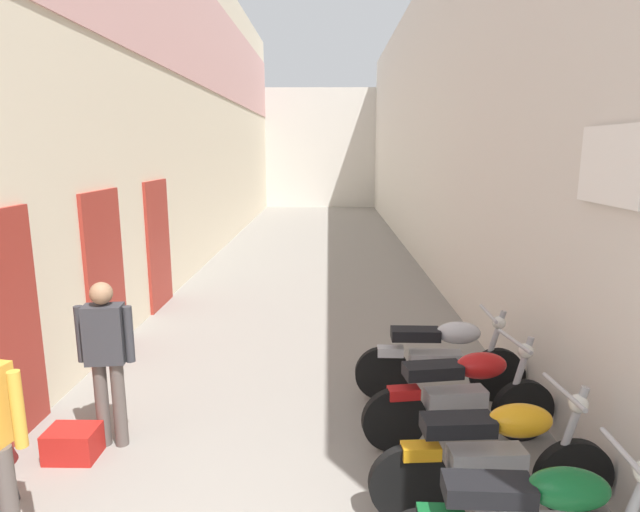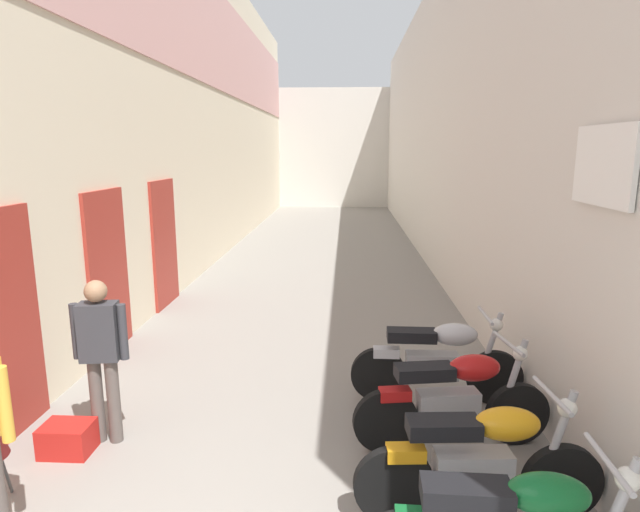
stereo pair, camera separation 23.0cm
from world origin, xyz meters
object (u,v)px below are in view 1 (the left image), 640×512
object	(u,v)px
motorcycle_second	(495,456)
plastic_crate	(73,443)
motorcycle_fourth	(441,357)
pedestrian_mid_alley	(106,352)
motorcycle_third	(462,395)

from	to	relation	value
motorcycle_second	plastic_crate	world-z (taller)	motorcycle_second
motorcycle_fourth	pedestrian_mid_alley	world-z (taller)	pedestrian_mid_alley
motorcycle_second	motorcycle_third	xyz separation A→B (m)	(-0.00, 0.97, 0.00)
plastic_crate	motorcycle_second	bearing A→B (deg)	-11.31
plastic_crate	motorcycle_third	bearing A→B (deg)	4.38
pedestrian_mid_alley	motorcycle_second	bearing A→B (deg)	-15.89
plastic_crate	pedestrian_mid_alley	bearing A→B (deg)	39.03
motorcycle_second	pedestrian_mid_alley	size ratio (longest dim) A/B	1.18
motorcycle_third	motorcycle_fourth	distance (m)	0.90
motorcycle_second	plastic_crate	distance (m)	3.60
motorcycle_third	motorcycle_fourth	size ratio (longest dim) A/B	0.99
motorcycle_second	motorcycle_fourth	size ratio (longest dim) A/B	1.00
motorcycle_second	motorcycle_fourth	world-z (taller)	same
motorcycle_third	plastic_crate	size ratio (longest dim) A/B	4.18
motorcycle_fourth	plastic_crate	world-z (taller)	motorcycle_fourth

